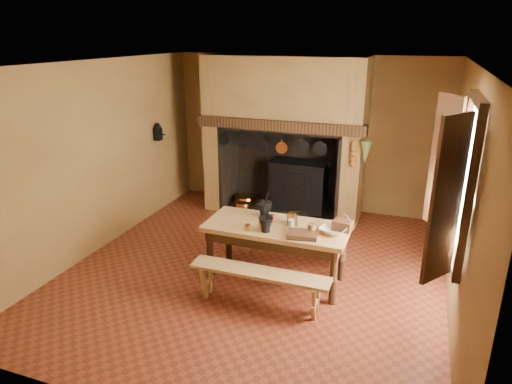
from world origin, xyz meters
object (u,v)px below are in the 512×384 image
iron_range (299,185)px  work_table (277,234)px  coffee_grinder (292,219)px  mixing_bowl (333,230)px  wicker_basket (342,225)px  bench_front (259,280)px

iron_range → work_table: size_ratio=0.87×
iron_range → coffee_grinder: (0.57, -2.53, 0.39)m
work_table → coffee_grinder: (0.18, 0.09, 0.20)m
iron_range → mixing_bowl: iron_range is taller
iron_range → coffee_grinder: bearing=-77.3°
iron_range → wicker_basket: iron_range is taller
iron_range → coffee_grinder: iron_range is taller
bench_front → mixing_bowl: 1.10m
mixing_bowl → coffee_grinder: bearing=170.7°
coffee_grinder → bench_front: bearing=-121.5°
work_table → mixing_bowl: (0.73, -0.00, 0.17)m
work_table → coffee_grinder: size_ratio=9.07×
mixing_bowl → wicker_basket: 0.17m
bench_front → wicker_basket: 1.26m
mixing_bowl → wicker_basket: bearing=55.6°
wicker_basket → work_table: bearing=-163.1°
mixing_bowl → bench_front: bearing=-137.7°
coffee_grinder → mixing_bowl: (0.55, -0.09, -0.04)m
work_table → wicker_basket: size_ratio=7.22×
work_table → wicker_basket: wicker_basket is taller
wicker_basket → bench_front: bearing=-128.2°
work_table → mixing_bowl: bearing=-0.1°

